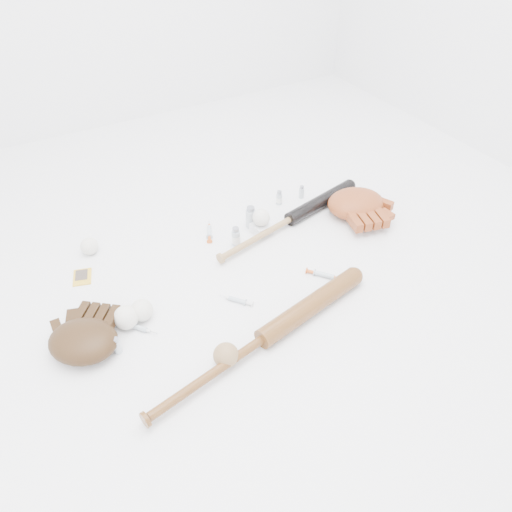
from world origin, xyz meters
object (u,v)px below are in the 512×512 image
bat_dark (291,219)px  glove_dark (83,341)px  bat_wood (263,338)px  pedestal (261,228)px

bat_dark → glove_dark: (-0.93, -0.24, 0.02)m
bat_wood → pedestal: bearing=48.8°
bat_wood → pedestal: size_ratio=13.17×
bat_dark → pedestal: bearing=160.6°
pedestal → glove_dark: bearing=-162.0°
glove_dark → pedestal: 0.84m
bat_dark → glove_dark: bearing=-177.9°
bat_wood → glove_dark: 0.56m
bat_dark → bat_wood: bat_wood is taller
bat_dark → bat_wood: size_ratio=0.87×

